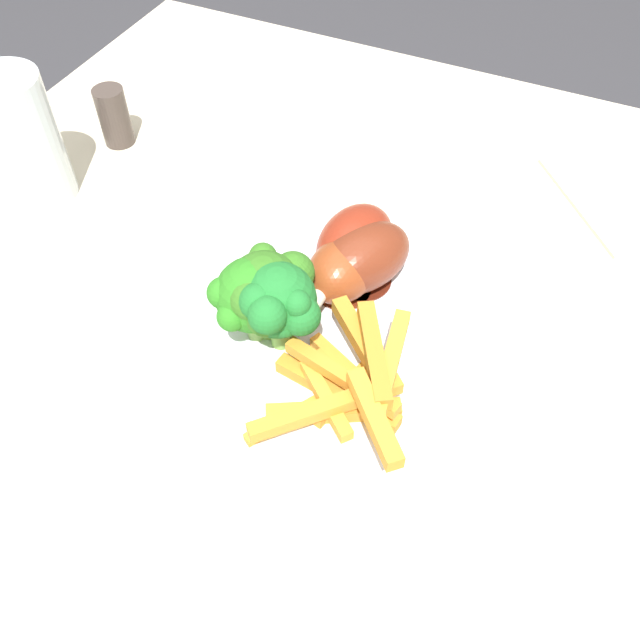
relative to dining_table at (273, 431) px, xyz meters
The scene contains 13 objects.
ground_plane 0.62m from the dining_table, ahead, with size 6.00×6.00×0.00m, color #333338.
dining_table is the anchor object (origin of this frame).
dinner_plate 0.14m from the dining_table, 66.37° to the right, with size 0.29×0.29×0.01m, color silver.
broccoli_floret_front 0.18m from the dining_table, 124.69° to the left, with size 0.06×0.06×0.07m.
broccoli_floret_middle 0.18m from the dining_table, ahead, with size 0.07×0.06×0.07m.
broccoli_floret_back 0.19m from the dining_table, 106.33° to the right, with size 0.06×0.06×0.08m.
carrot_fries_pile 0.18m from the dining_table, 108.29° to the right, with size 0.13×0.11×0.05m.
chicken_drumstick_near 0.19m from the dining_table, 27.99° to the right, with size 0.14×0.09×0.05m.
chicken_drumstick_far 0.18m from the dining_table, 27.86° to the right, with size 0.12×0.07×0.05m.
chicken_drumstick_extra 0.19m from the dining_table, 18.89° to the right, with size 0.14×0.06×0.05m.
fork 0.37m from the dining_table, 23.06° to the left, with size 0.19×0.01×0.01m, color silver.
water_glass 0.34m from the dining_table, 75.32° to the left, with size 0.07×0.07×0.12m, color silver.
pepper_shaker 0.34m from the dining_table, 56.23° to the left, with size 0.03×0.03×0.06m, color #423833.
Camera 1 is at (-0.27, -0.17, 1.16)m, focal length 38.14 mm.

